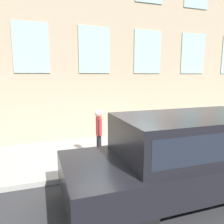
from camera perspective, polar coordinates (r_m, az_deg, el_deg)
The scene contains 5 objects.
ground_plane at distance 5.75m, azimuth 3.51°, elevation -15.80°, with size 80.00×80.00×0.00m, color #2D2D30.
sidewalk at distance 7.04m, azimuth -1.25°, elevation -10.34°, with size 3.04×60.00×0.12m.
fire_hydrant at distance 5.94m, azimuth 3.59°, elevation -9.14°, with size 0.38×0.48×0.84m.
person at distance 6.10m, azimuth -3.46°, elevation -4.54°, with size 0.34×0.23×1.42m.
parked_truck_charcoal_near at distance 4.75m, azimuth 19.67°, elevation -9.22°, with size 1.93×4.96×1.68m.
Camera 1 is at (-4.80, 1.99, 2.46)m, focal length 35.00 mm.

